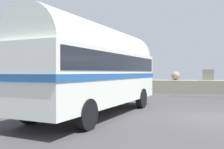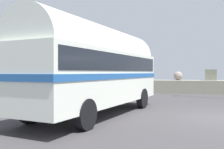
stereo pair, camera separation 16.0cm
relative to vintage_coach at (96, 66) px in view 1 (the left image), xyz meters
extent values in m
cube|color=gray|center=(5.06, 11.91, -1.50)|extent=(31.36, 1.80, 1.10)
cube|color=gray|center=(-8.23, 11.40, -0.52)|extent=(1.16, 1.20, 0.87)
cube|color=gray|center=(-4.74, 11.87, -0.51)|extent=(0.90, 0.78, 0.87)
cube|color=gray|center=(-1.65, 12.26, -0.30)|extent=(1.46, 1.54, 1.31)
sphere|color=#969265|center=(0.50, 12.20, -0.35)|extent=(1.21, 1.21, 1.21)
sphere|color=gray|center=(3.97, 12.39, -0.58)|extent=(0.75, 0.75, 0.75)
cube|color=gray|center=(6.65, 12.30, -0.49)|extent=(1.01, 0.79, 0.91)
cylinder|color=black|center=(-0.43, 2.79, -1.55)|extent=(0.51, 1.00, 0.96)
cylinder|color=black|center=(1.71, 2.25, -1.55)|extent=(0.51, 1.00, 0.96)
cylinder|color=black|center=(-1.71, -2.25, -1.55)|extent=(0.51, 1.00, 0.96)
cylinder|color=black|center=(0.42, -2.80, -1.55)|extent=(0.51, 1.00, 0.96)
cube|color=silver|center=(0.00, 0.00, -0.48)|extent=(4.40, 8.73, 2.10)
cylinder|color=silver|center=(0.00, 0.00, 0.57)|extent=(4.13, 8.36, 2.20)
cube|color=#23579C|center=(0.00, 0.00, -0.42)|extent=(4.47, 8.83, 0.20)
cube|color=black|center=(0.00, 0.00, 0.10)|extent=(4.35, 8.42, 0.64)
cube|color=silver|center=(1.05, 4.13, -1.35)|extent=(2.25, 0.72, 0.28)
camera|label=1|loc=(2.58, -10.03, -0.28)|focal=39.99mm
camera|label=2|loc=(2.73, -10.00, -0.28)|focal=39.99mm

